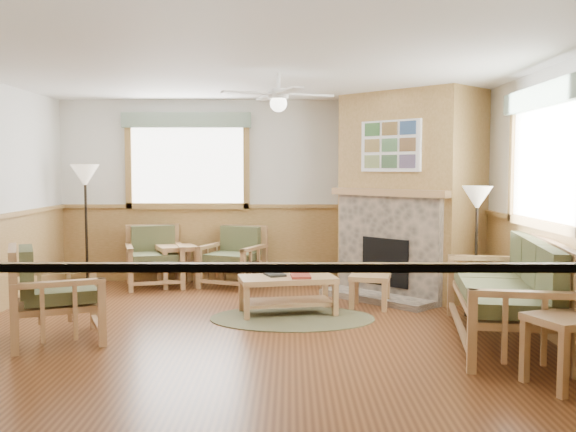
{
  "coord_description": "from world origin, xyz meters",
  "views": [
    {
      "loc": [
        0.42,
        -6.58,
        1.69
      ],
      "look_at": [
        0.4,
        0.7,
        1.15
      ],
      "focal_mm": 40.0,
      "sensor_mm": 36.0,
      "label": 1
    }
  ],
  "objects_px": {
    "end_table_chairs": "(177,266)",
    "footstool": "(370,291)",
    "coffee_table": "(288,295)",
    "armchair_back_right": "(233,257)",
    "armchair_left": "(56,293)",
    "end_table_sofa": "(564,351)",
    "floor_lamp_left": "(86,225)",
    "armchair_back_left": "(155,257)",
    "floor_lamp_right": "(476,251)",
    "sofa": "(504,291)"
  },
  "relations": [
    {
      "from": "end_table_chairs",
      "to": "floor_lamp_left",
      "type": "distance_m",
      "value": 1.42
    },
    {
      "from": "footstool",
      "to": "floor_lamp_left",
      "type": "distance_m",
      "value": 4.2
    },
    {
      "from": "end_table_chairs",
      "to": "floor_lamp_left",
      "type": "xyz_separation_m",
      "value": [
        -1.29,
        0.0,
        0.59
      ]
    },
    {
      "from": "armchair_back_right",
      "to": "sofa",
      "type": "bearing_deg",
      "value": -22.17
    },
    {
      "from": "end_table_chairs",
      "to": "footstool",
      "type": "height_order",
      "value": "end_table_chairs"
    },
    {
      "from": "sofa",
      "to": "footstool",
      "type": "relative_size",
      "value": 4.68
    },
    {
      "from": "sofa",
      "to": "armchair_back_right",
      "type": "relative_size",
      "value": 2.56
    },
    {
      "from": "coffee_table",
      "to": "end_table_sofa",
      "type": "xyz_separation_m",
      "value": [
        2.15,
        -2.48,
        0.06
      ]
    },
    {
      "from": "end_table_chairs",
      "to": "end_table_sofa",
      "type": "bearing_deg",
      "value": -48.58
    },
    {
      "from": "floor_lamp_left",
      "to": "armchair_left",
      "type": "bearing_deg",
      "value": -77.87
    },
    {
      "from": "armchair_back_left",
      "to": "end_table_chairs",
      "type": "relative_size",
      "value": 1.48
    },
    {
      "from": "armchair_back_left",
      "to": "end_table_chairs",
      "type": "distance_m",
      "value": 0.34
    },
    {
      "from": "sofa",
      "to": "floor_lamp_right",
      "type": "xyz_separation_m",
      "value": [
        0.04,
        1.09,
        0.25
      ]
    },
    {
      "from": "armchair_back_right",
      "to": "end_table_sofa",
      "type": "distance_m",
      "value": 5.16
    },
    {
      "from": "sofa",
      "to": "armchair_left",
      "type": "relative_size",
      "value": 2.33
    },
    {
      "from": "armchair_back_right",
      "to": "floor_lamp_left",
      "type": "height_order",
      "value": "floor_lamp_left"
    },
    {
      "from": "armchair_back_left",
      "to": "armchair_back_right",
      "type": "bearing_deg",
      "value": -15.07
    },
    {
      "from": "armchair_back_right",
      "to": "armchair_left",
      "type": "relative_size",
      "value": 0.91
    },
    {
      "from": "end_table_sofa",
      "to": "footstool",
      "type": "height_order",
      "value": "end_table_sofa"
    },
    {
      "from": "floor_lamp_right",
      "to": "floor_lamp_left",
      "type": "bearing_deg",
      "value": 159.72
    },
    {
      "from": "armchair_left",
      "to": "end_table_chairs",
      "type": "distance_m",
      "value": 3.02
    },
    {
      "from": "armchair_back_left",
      "to": "end_table_chairs",
      "type": "height_order",
      "value": "armchair_back_left"
    },
    {
      "from": "end_table_chairs",
      "to": "footstool",
      "type": "relative_size",
      "value": 1.25
    },
    {
      "from": "coffee_table",
      "to": "floor_lamp_left",
      "type": "relative_size",
      "value": 0.63
    },
    {
      "from": "footstool",
      "to": "end_table_sofa",
      "type": "bearing_deg",
      "value": -67.69
    },
    {
      "from": "armchair_left",
      "to": "floor_lamp_right",
      "type": "bearing_deg",
      "value": -99.37
    },
    {
      "from": "armchair_back_left",
      "to": "armchair_back_right",
      "type": "xyz_separation_m",
      "value": [
        1.11,
        0.02,
        -0.01
      ]
    },
    {
      "from": "sofa",
      "to": "armchair_back_right",
      "type": "xyz_separation_m",
      "value": [
        -2.9,
        2.93,
        -0.08
      ]
    },
    {
      "from": "armchair_left",
      "to": "footstool",
      "type": "relative_size",
      "value": 2.01
    },
    {
      "from": "sofa",
      "to": "footstool",
      "type": "height_order",
      "value": "sofa"
    },
    {
      "from": "armchair_back_left",
      "to": "floor_lamp_right",
      "type": "xyz_separation_m",
      "value": [
        4.06,
        -1.81,
        0.32
      ]
    },
    {
      "from": "armchair_back_right",
      "to": "end_table_sofa",
      "type": "height_order",
      "value": "armchair_back_right"
    },
    {
      "from": "coffee_table",
      "to": "end_table_sofa",
      "type": "relative_size",
      "value": 1.97
    },
    {
      "from": "end_table_sofa",
      "to": "floor_lamp_right",
      "type": "relative_size",
      "value": 0.37
    },
    {
      "from": "coffee_table",
      "to": "floor_lamp_left",
      "type": "distance_m",
      "value": 3.46
    },
    {
      "from": "sofa",
      "to": "end_table_chairs",
      "type": "height_order",
      "value": "sofa"
    },
    {
      "from": "armchair_back_left",
      "to": "end_table_sofa",
      "type": "xyz_separation_m",
      "value": [
        4.06,
        -4.2,
        -0.15
      ]
    },
    {
      "from": "coffee_table",
      "to": "end_table_chairs",
      "type": "bearing_deg",
      "value": 120.57
    },
    {
      "from": "coffee_table",
      "to": "footstool",
      "type": "distance_m",
      "value": 1.05
    },
    {
      "from": "armchair_left",
      "to": "sofa",
      "type": "bearing_deg",
      "value": -113.28
    },
    {
      "from": "armchair_back_left",
      "to": "armchair_back_right",
      "type": "height_order",
      "value": "armchair_back_left"
    },
    {
      "from": "armchair_left",
      "to": "end_table_sofa",
      "type": "distance_m",
      "value": 4.61
    },
    {
      "from": "coffee_table",
      "to": "floor_lamp_right",
      "type": "distance_m",
      "value": 2.22
    },
    {
      "from": "armchair_back_left",
      "to": "end_table_sofa",
      "type": "distance_m",
      "value": 5.85
    },
    {
      "from": "end_table_sofa",
      "to": "footstool",
      "type": "bearing_deg",
      "value": 112.31
    },
    {
      "from": "sofa",
      "to": "coffee_table",
      "type": "xyz_separation_m",
      "value": [
        -2.11,
        1.18,
        -0.28
      ]
    },
    {
      "from": "armchair_back_right",
      "to": "floor_lamp_left",
      "type": "bearing_deg",
      "value": -157.68
    },
    {
      "from": "sofa",
      "to": "floor_lamp_left",
      "type": "distance_m",
      "value": 5.82
    },
    {
      "from": "armchair_left",
      "to": "end_table_sofa",
      "type": "bearing_deg",
      "value": -129.64
    },
    {
      "from": "footstool",
      "to": "sofa",
      "type": "bearing_deg",
      "value": -53.85
    }
  ]
}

